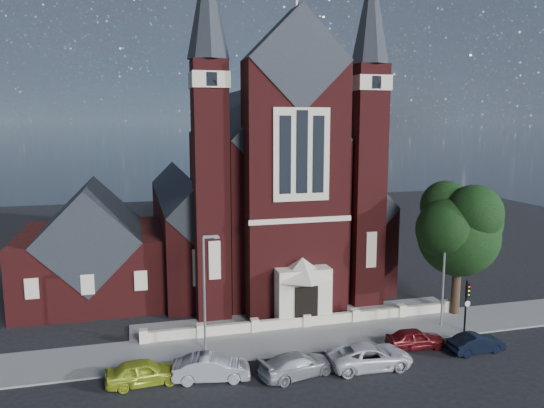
{
  "coord_description": "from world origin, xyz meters",
  "views": [
    {
      "loc": [
        -12.29,
        -29.88,
        15.5
      ],
      "look_at": [
        -1.22,
        12.0,
        8.7
      ],
      "focal_mm": 35.0,
      "sensor_mm": 36.0,
      "label": 1
    }
  ],
  "objects": [
    {
      "name": "car_lime_van",
      "position": [
        -12.14,
        0.61,
        0.76
      ],
      "size": [
        4.55,
        2.08,
        1.51
      ],
      "primitive_type": "imported",
      "rotation": [
        0.0,
        0.0,
        1.64
      ],
      "color": "#A0B023",
      "rests_on": "ground"
    },
    {
      "name": "parish_hall",
      "position": [
        -16.0,
        18.0,
        4.01
      ],
      "size": [
        12.0,
        12.2,
        10.24
      ],
      "color": "#491313",
      "rests_on": "ground"
    },
    {
      "name": "forecourt_paving",
      "position": [
        0.0,
        8.5,
        0.0
      ],
      "size": [
        26.0,
        3.0,
        0.14
      ],
      "primitive_type": "cube",
      "color": "slate",
      "rests_on": "ground"
    },
    {
      "name": "car_silver_a",
      "position": [
        -8.16,
        0.09,
        0.77
      ],
      "size": [
        4.85,
        2.33,
        1.53
      ],
      "primitive_type": "imported",
      "rotation": [
        0.0,
        0.0,
        1.41
      ],
      "color": "#95999C",
      "rests_on": "ground"
    },
    {
      "name": "street_tree",
      "position": [
        12.6,
        5.71,
        6.96
      ],
      "size": [
        6.4,
        6.6,
        10.7
      ],
      "color": "black",
      "rests_on": "ground"
    },
    {
      "name": "car_navy",
      "position": [
        9.73,
        -0.64,
        0.64
      ],
      "size": [
        3.97,
        1.56,
        1.29
      ],
      "primitive_type": "imported",
      "rotation": [
        0.0,
        0.0,
        1.62
      ],
      "color": "black",
      "rests_on": "ground"
    },
    {
      "name": "street_lamp_left",
      "position": [
        -7.91,
        4.0,
        4.6
      ],
      "size": [
        1.16,
        0.22,
        8.09
      ],
      "color": "gray",
      "rests_on": "ground"
    },
    {
      "name": "street_lamp_right",
      "position": [
        10.09,
        4.0,
        4.6
      ],
      "size": [
        1.16,
        0.22,
        8.09
      ],
      "color": "gray",
      "rests_on": "ground"
    },
    {
      "name": "car_silver_b",
      "position": [
        -2.98,
        -0.73,
        0.71
      ],
      "size": [
        5.25,
        3.11,
        1.43
      ],
      "primitive_type": "imported",
      "rotation": [
        0.0,
        0.0,
        1.81
      ],
      "color": "gray",
      "rests_on": "ground"
    },
    {
      "name": "ground",
      "position": [
        0.0,
        15.0,
        0.0
      ],
      "size": [
        120.0,
        120.0,
        0.0
      ],
      "primitive_type": "plane",
      "color": "black",
      "rests_on": "ground"
    },
    {
      "name": "pavement_strip",
      "position": [
        0.0,
        4.5,
        0.0
      ],
      "size": [
        60.0,
        5.0,
        0.12
      ],
      "primitive_type": "cube",
      "color": "slate",
      "rests_on": "ground"
    },
    {
      "name": "car_dark_red",
      "position": [
        6.1,
        1.03,
        0.69
      ],
      "size": [
        4.16,
        1.92,
        1.38
      ],
      "primitive_type": "imported",
      "rotation": [
        0.0,
        0.0,
        1.5
      ],
      "color": "#5E1013",
      "rests_on": "ground"
    },
    {
      "name": "traffic_signal",
      "position": [
        11.0,
        2.43,
        2.58
      ],
      "size": [
        0.28,
        0.42,
        4.0
      ],
      "color": "black",
      "rests_on": "ground"
    },
    {
      "name": "forecourt_wall",
      "position": [
        0.0,
        6.5,
        0.0
      ],
      "size": [
        24.0,
        0.4,
        0.9
      ],
      "primitive_type": "cube",
      "color": "beige",
      "rests_on": "ground"
    },
    {
      "name": "car_white_suv",
      "position": [
        1.8,
        -0.87,
        0.76
      ],
      "size": [
        5.52,
        2.7,
        1.51
      ],
      "primitive_type": "imported",
      "rotation": [
        0.0,
        0.0,
        1.53
      ],
      "color": "silver",
      "rests_on": "ground"
    },
    {
      "name": "church",
      "position": [
        -0.0,
        22.94,
        8.19
      ],
      "size": [
        20.01,
        34.9,
        29.2
      ],
      "color": "#491313",
      "rests_on": "ground"
    }
  ]
}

